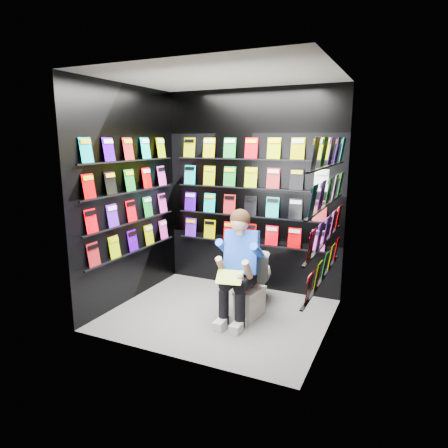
% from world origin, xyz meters
% --- Properties ---
extents(floor, '(2.40, 2.40, 0.00)m').
position_xyz_m(floor, '(0.00, 0.00, 0.00)').
color(floor, slate).
rests_on(floor, ground).
extents(ceiling, '(2.40, 2.40, 0.00)m').
position_xyz_m(ceiling, '(0.00, 0.00, 2.60)').
color(ceiling, white).
rests_on(ceiling, floor).
extents(wall_back, '(2.40, 0.04, 2.60)m').
position_xyz_m(wall_back, '(0.00, 1.00, 1.30)').
color(wall_back, black).
rests_on(wall_back, floor).
extents(wall_front, '(2.40, 0.04, 2.60)m').
position_xyz_m(wall_front, '(0.00, -1.00, 1.30)').
color(wall_front, black).
rests_on(wall_front, floor).
extents(wall_left, '(0.04, 2.00, 2.60)m').
position_xyz_m(wall_left, '(-1.20, 0.00, 1.30)').
color(wall_left, black).
rests_on(wall_left, floor).
extents(wall_right, '(0.04, 2.00, 2.60)m').
position_xyz_m(wall_right, '(1.20, 0.00, 1.30)').
color(wall_right, black).
rests_on(wall_right, floor).
extents(comics_back, '(2.10, 0.06, 1.37)m').
position_xyz_m(comics_back, '(0.00, 0.97, 1.31)').
color(comics_back, '#DD0004').
rests_on(comics_back, wall_back).
extents(comics_left, '(0.06, 1.70, 1.37)m').
position_xyz_m(comics_left, '(-1.17, 0.00, 1.31)').
color(comics_left, '#DD0004').
rests_on(comics_left, wall_left).
extents(comics_right, '(0.06, 1.70, 1.37)m').
position_xyz_m(comics_right, '(1.17, 0.00, 1.31)').
color(comics_right, '#DD0004').
rests_on(comics_right, wall_right).
extents(toilet, '(0.56, 0.82, 0.73)m').
position_xyz_m(toilet, '(0.26, 0.45, 0.37)').
color(toilet, white).
rests_on(toilet, floor).
extents(longbox, '(0.26, 0.41, 0.29)m').
position_xyz_m(longbox, '(0.33, 0.12, 0.14)').
color(longbox, white).
rests_on(longbox, floor).
extents(longbox_lid, '(0.28, 0.43, 0.03)m').
position_xyz_m(longbox_lid, '(0.33, 0.12, 0.30)').
color(longbox_lid, white).
rests_on(longbox_lid, longbox).
extents(reader, '(0.62, 0.80, 1.32)m').
position_xyz_m(reader, '(0.26, 0.07, 0.75)').
color(reader, blue).
rests_on(reader, toilet).
extents(held_comic, '(0.29, 0.21, 0.11)m').
position_xyz_m(held_comic, '(0.26, -0.28, 0.58)').
color(held_comic, green).
rests_on(held_comic, reader).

